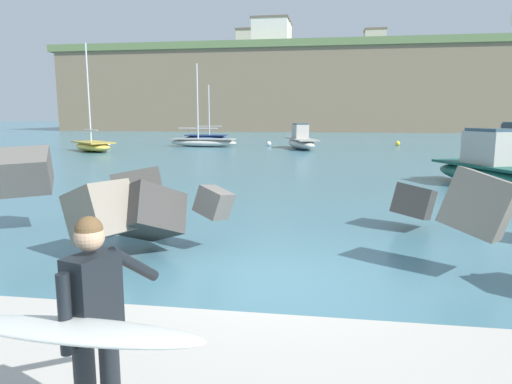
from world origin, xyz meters
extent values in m
plane|color=#42707F|center=(0.00, 0.00, 0.00)|extent=(400.00, 400.00, 0.00)
cube|color=#605B56|center=(-1.43, 1.53, 1.00)|extent=(0.86, 0.71, 0.73)
cube|color=gray|center=(-3.39, 0.65, 0.92)|extent=(1.50, 1.36, 1.24)
cube|color=slate|center=(3.33, 0.83, 1.24)|extent=(1.45, 1.18, 1.30)
cube|color=#3D3A38|center=(2.86, 4.02, 0.68)|extent=(1.21, 1.21, 0.99)
cube|color=#3D3A38|center=(-2.71, 1.20, 0.82)|extent=(1.56, 1.72, 1.46)
cube|color=#605B56|center=(-6.14, 2.40, 1.43)|extent=(1.50, 1.56, 1.17)
cube|color=#4C4944|center=(-4.01, 3.88, 0.84)|extent=(1.61, 1.48, 1.25)
cylinder|color=black|center=(-0.81, -4.22, 0.69)|extent=(0.15, 0.15, 0.90)
cube|color=black|center=(-0.85, -4.33, 1.44)|extent=(0.32, 0.43, 0.60)
sphere|color=tan|center=(-0.85, -4.33, 1.87)|extent=(0.21, 0.21, 0.21)
sphere|color=brown|center=(-0.85, -4.33, 1.92)|extent=(0.19, 0.19, 0.19)
cylinder|color=black|center=(-0.69, -3.98, 1.56)|extent=(0.24, 0.53, 0.41)
cylinder|color=black|center=(-0.92, -4.57, 1.40)|extent=(0.09, 0.09, 0.56)
ellipsoid|color=white|center=(-0.84, -4.67, 1.34)|extent=(2.10, 0.96, 0.37)
ellipsoid|color=#1E6656|center=(7.06, 11.14, 0.42)|extent=(3.97, 6.29, 0.85)
cube|color=#164C41|center=(7.06, 11.14, 0.81)|extent=(3.65, 5.79, 0.10)
cube|color=#B7B2A8|center=(6.88, 11.56, 1.48)|extent=(1.66, 2.09, 1.26)
cube|color=#334C5B|center=(6.88, 11.56, 2.17)|extent=(1.49, 1.88, 0.12)
ellipsoid|color=navy|center=(-11.86, 40.04, 0.35)|extent=(4.58, 2.13, 0.71)
cube|color=navy|center=(-11.86, 40.04, 0.67)|extent=(4.22, 1.96, 0.10)
cylinder|color=silver|center=(-11.52, 40.03, 3.29)|extent=(0.12, 0.12, 5.15)
cylinder|color=silver|center=(-11.52, 40.03, 1.61)|extent=(2.73, 0.11, 0.08)
ellipsoid|color=beige|center=(-1.35, 30.95, 0.42)|extent=(3.44, 6.52, 0.84)
cube|color=#9C9991|center=(-1.35, 30.95, 0.80)|extent=(3.17, 6.00, 0.10)
cube|color=#B7B2A8|center=(-1.48, 31.40, 1.40)|extent=(1.53, 2.10, 1.12)
cube|color=#334C5B|center=(-1.48, 31.40, 2.02)|extent=(1.38, 1.89, 0.12)
ellipsoid|color=#EAC64C|center=(-16.96, 25.67, 0.37)|extent=(4.84, 4.59, 0.74)
cube|color=#AF9539|center=(-16.96, 25.67, 0.70)|extent=(4.45, 4.22, 0.10)
cylinder|color=silver|center=(-17.22, 25.90, 4.40)|extent=(0.12, 0.12, 7.32)
cylinder|color=silver|center=(-17.22, 25.90, 1.64)|extent=(2.15, 1.89, 0.08)
ellipsoid|color=beige|center=(-10.05, 32.18, 0.36)|extent=(6.26, 2.12, 0.71)
cube|color=#9C9991|center=(-10.05, 32.18, 0.67)|extent=(5.76, 1.95, 0.10)
cylinder|color=silver|center=(-10.51, 32.22, 3.93)|extent=(0.12, 0.12, 6.43)
cylinder|color=silver|center=(-10.51, 32.22, 1.61)|extent=(3.68, 0.43, 0.08)
sphere|color=silver|center=(-4.43, 33.86, 0.22)|extent=(0.44, 0.44, 0.44)
sphere|color=yellow|center=(7.12, 36.18, 0.22)|extent=(0.44, 0.44, 0.44)
sphere|color=silver|center=(-17.59, 29.29, 0.22)|extent=(0.44, 0.44, 0.44)
cube|color=#847056|center=(6.21, 85.84, 6.88)|extent=(106.48, 32.40, 13.75)
cube|color=#667F4C|center=(6.21, 85.84, 14.35)|extent=(108.61, 33.04, 1.20)
cube|color=#B2ADA3|center=(9.54, 89.76, 17.11)|extent=(4.04, 4.01, 4.31)
cube|color=#66564C|center=(9.54, 89.76, 19.41)|extent=(4.24, 4.21, 0.30)
cube|color=beige|center=(-9.29, 87.66, 17.96)|extent=(4.49, 7.76, 6.00)
cube|color=#66564C|center=(-9.29, 87.66, 21.11)|extent=(4.71, 8.15, 0.30)
cube|color=beige|center=(-14.83, 93.17, 17.65)|extent=(7.47, 6.19, 5.40)
cube|color=#66564C|center=(-14.83, 93.17, 20.51)|extent=(7.84, 6.50, 0.30)
cube|color=silver|center=(-9.61, 76.33, 17.13)|extent=(6.26, 4.39, 4.35)
cube|color=#66564C|center=(-9.61, 76.33, 19.45)|extent=(6.57, 4.61, 0.30)
camera|label=1|loc=(0.77, -7.20, 2.70)|focal=32.20mm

